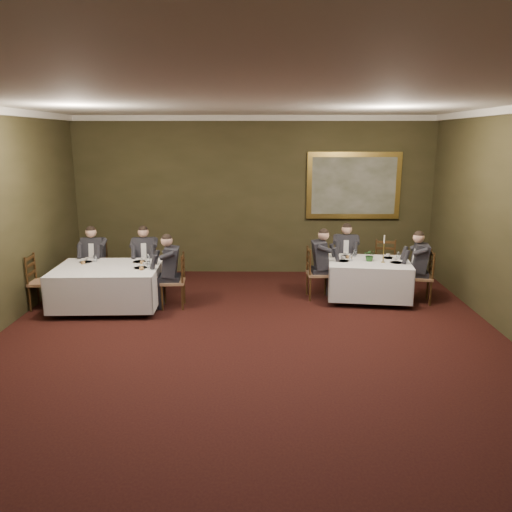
{
  "coord_description": "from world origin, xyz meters",
  "views": [
    {
      "loc": [
        0.18,
        -6.16,
        3.03
      ],
      "look_at": [
        0.09,
        1.74,
        1.15
      ],
      "focal_mm": 35.0,
      "sensor_mm": 36.0,
      "label": 1
    }
  ],
  "objects_px": {
    "diner_main_endleft": "(318,272)",
    "painting": "(353,186)",
    "chair_sec_endleft": "(43,293)",
    "diner_main_backleft": "(345,263)",
    "chair_main_endright": "(420,287)",
    "chair_main_backright": "(385,275)",
    "diner_main_endright": "(420,276)",
    "centerpiece": "(370,255)",
    "chair_sec_backright": "(146,278)",
    "diner_sec_backright": "(146,267)",
    "table_main": "(368,277)",
    "chair_sec_endright": "(174,292)",
    "candlestick": "(384,252)",
    "chair_sec_backleft": "(96,278)",
    "table_second": "(108,284)",
    "diner_sec_backleft": "(95,267)",
    "chair_main_endleft": "(317,284)",
    "diner_sec_endright": "(173,280)",
    "chair_main_backleft": "(345,274)"
  },
  "relations": [
    {
      "from": "diner_main_endleft",
      "to": "painting",
      "type": "height_order",
      "value": "painting"
    },
    {
      "from": "chair_sec_endleft",
      "to": "diner_main_backleft",
      "type": "bearing_deg",
      "value": 100.89
    },
    {
      "from": "chair_main_endright",
      "to": "chair_main_backright",
      "type": "bearing_deg",
      "value": 38.36
    },
    {
      "from": "diner_main_endright",
      "to": "diner_main_backleft",
      "type": "bearing_deg",
      "value": 63.47
    },
    {
      "from": "centerpiece",
      "to": "painting",
      "type": "bearing_deg",
      "value": 90.28
    },
    {
      "from": "chair_sec_backright",
      "to": "painting",
      "type": "bearing_deg",
      "value": -166.79
    },
    {
      "from": "centerpiece",
      "to": "diner_sec_backright",
      "type": "bearing_deg",
      "value": 173.94
    },
    {
      "from": "diner_main_endleft",
      "to": "diner_sec_backright",
      "type": "bearing_deg",
      "value": -99.14
    },
    {
      "from": "table_main",
      "to": "chair_sec_endright",
      "type": "distance_m",
      "value": 3.66
    },
    {
      "from": "chair_sec_backright",
      "to": "chair_sec_endright",
      "type": "distance_m",
      "value": 1.17
    },
    {
      "from": "table_main",
      "to": "candlestick",
      "type": "relative_size",
      "value": 3.1
    },
    {
      "from": "chair_main_backright",
      "to": "centerpiece",
      "type": "relative_size",
      "value": 3.99
    },
    {
      "from": "diner_sec_backright",
      "to": "table_main",
      "type": "bearing_deg",
      "value": 168.15
    },
    {
      "from": "diner_main_endright",
      "to": "candlestick",
      "type": "distance_m",
      "value": 0.84
    },
    {
      "from": "chair_sec_backleft",
      "to": "painting",
      "type": "xyz_separation_m",
      "value": [
        5.35,
        1.53,
        1.71
      ]
    },
    {
      "from": "table_second",
      "to": "chair_sec_endleft",
      "type": "bearing_deg",
      "value": -177.76
    },
    {
      "from": "diner_sec_backleft",
      "to": "painting",
      "type": "xyz_separation_m",
      "value": [
        5.35,
        1.54,
        1.48
      ]
    },
    {
      "from": "table_second",
      "to": "painting",
      "type": "height_order",
      "value": "painting"
    },
    {
      "from": "table_main",
      "to": "chair_main_backright",
      "type": "relative_size",
      "value": 1.65
    },
    {
      "from": "chair_main_endleft",
      "to": "diner_main_endleft",
      "type": "height_order",
      "value": "diner_main_endleft"
    },
    {
      "from": "chair_sec_endright",
      "to": "chair_sec_endleft",
      "type": "distance_m",
      "value": 2.36
    },
    {
      "from": "diner_main_backleft",
      "to": "chair_sec_endleft",
      "type": "xyz_separation_m",
      "value": [
        -5.68,
        -1.35,
        -0.23
      ]
    },
    {
      "from": "chair_sec_backleft",
      "to": "chair_sec_endleft",
      "type": "distance_m",
      "value": 1.17
    },
    {
      "from": "diner_main_endleft",
      "to": "diner_sec_backright",
      "type": "xyz_separation_m",
      "value": [
        -3.41,
        0.35,
        0.0
      ]
    },
    {
      "from": "diner_main_endright",
      "to": "painting",
      "type": "relative_size",
      "value": 0.65
    },
    {
      "from": "diner_main_backleft",
      "to": "diner_sec_endright",
      "type": "xyz_separation_m",
      "value": [
        -3.33,
        -1.26,
        0.0
      ]
    },
    {
      "from": "painting",
      "to": "diner_sec_backright",
      "type": "bearing_deg",
      "value": -160.95
    },
    {
      "from": "chair_main_backleft",
      "to": "diner_main_endleft",
      "type": "relative_size",
      "value": 0.74
    },
    {
      "from": "diner_main_backleft",
      "to": "diner_sec_backleft",
      "type": "relative_size",
      "value": 1.0
    },
    {
      "from": "chair_main_backleft",
      "to": "chair_sec_backright",
      "type": "height_order",
      "value": "same"
    },
    {
      "from": "chair_main_endleft",
      "to": "diner_main_endleft",
      "type": "relative_size",
      "value": 0.74
    },
    {
      "from": "table_second",
      "to": "chair_sec_endleft",
      "type": "distance_m",
      "value": 1.19
    },
    {
      "from": "chair_main_backright",
      "to": "chair_main_backleft",
      "type": "bearing_deg",
      "value": 0.41
    },
    {
      "from": "diner_main_endright",
      "to": "chair_sec_endleft",
      "type": "distance_m",
      "value": 6.95
    },
    {
      "from": "chair_main_backleft",
      "to": "diner_main_endright",
      "type": "xyz_separation_m",
      "value": [
        1.25,
        -0.94,
        0.23
      ]
    },
    {
      "from": "chair_main_backleft",
      "to": "chair_sec_backleft",
      "type": "bearing_deg",
      "value": 12.66
    },
    {
      "from": "diner_main_endright",
      "to": "diner_main_endleft",
      "type": "bearing_deg",
      "value": 93.0
    },
    {
      "from": "chair_main_endleft",
      "to": "diner_main_endright",
      "type": "height_order",
      "value": "diner_main_endright"
    },
    {
      "from": "chair_sec_endright",
      "to": "centerpiece",
      "type": "distance_m",
      "value": 3.72
    },
    {
      "from": "diner_main_endright",
      "to": "diner_sec_backright",
      "type": "bearing_deg",
      "value": 93.64
    },
    {
      "from": "diner_main_backleft",
      "to": "centerpiece",
      "type": "bearing_deg",
      "value": 120.05
    },
    {
      "from": "chair_main_backleft",
      "to": "diner_sec_endright",
      "type": "distance_m",
      "value": 3.58
    },
    {
      "from": "diner_main_endright",
      "to": "diner_sec_backleft",
      "type": "distance_m",
      "value": 6.31
    },
    {
      "from": "chair_main_backleft",
      "to": "painting",
      "type": "bearing_deg",
      "value": -96.71
    },
    {
      "from": "diner_main_backleft",
      "to": "candlestick",
      "type": "bearing_deg",
      "value": 129.35
    },
    {
      "from": "chair_sec_backleft",
      "to": "diner_sec_backright",
      "type": "relative_size",
      "value": 0.74
    },
    {
      "from": "chair_main_backright",
      "to": "chair_sec_endright",
      "type": "xyz_separation_m",
      "value": [
        -4.13,
        -1.17,
        0.0
      ]
    },
    {
      "from": "chair_main_endleft",
      "to": "chair_main_backleft",
      "type": "bearing_deg",
      "value": 134.56
    },
    {
      "from": "chair_main_backright",
      "to": "diner_sec_backright",
      "type": "bearing_deg",
      "value": 10.35
    },
    {
      "from": "centerpiece",
      "to": "painting",
      "type": "xyz_separation_m",
      "value": [
        -0.01,
        1.96,
        1.1
      ]
    }
  ]
}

